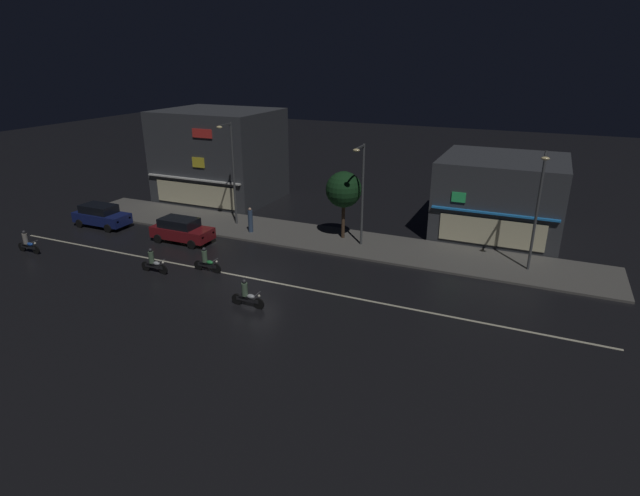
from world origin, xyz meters
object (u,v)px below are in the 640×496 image
Objects in this scene: parked_car_trailing at (101,215)px; motorcycle_trailing_far at (27,243)px; streetlamp_west at (232,166)px; pedestrian_on_sidewalk at (250,221)px; streetlamp_mid at (362,187)px; parked_car_near_kerb at (182,230)px; motorcycle_opposite_lane at (206,262)px; traffic_cone at (172,231)px; motorcycle_lead at (247,295)px; streetlamp_east at (538,203)px; motorcycle_following at (153,262)px.

parked_car_trailing is 6.07m from motorcycle_trailing_far.
pedestrian_on_sidewalk is at bearing -26.70° from streetlamp_west.
streetlamp_mid is at bearing -148.85° from motorcycle_trailing_far.
motorcycle_trailing_far is (-7.95, -5.78, -0.24)m from parked_car_near_kerb.
motorcycle_opposite_lane is at bearing -165.46° from motorcycle_trailing_far.
streetlamp_west is 6.35m from traffic_cone.
parked_car_trailing is at bearing -173.84° from traffic_cone.
pedestrian_on_sidewalk is at bearing -55.76° from motorcycle_lead.
streetlamp_east reaches higher than motorcycle_trailing_far.
streetlamp_east reaches higher than motorcycle_lead.
streetlamp_east is 1.65× the size of parked_car_trailing.
traffic_cone is at bearing 150.45° from parked_car_near_kerb.
parked_car_near_kerb is (-11.68, -3.97, -3.30)m from streetlamp_mid.
streetlamp_west is at bearing -95.48° from motorcycle_following.
streetlamp_east reaches higher than motorcycle_following.
pedestrian_on_sidewalk is 4.87m from parked_car_near_kerb.
parked_car_trailing reaches higher than traffic_cone.
parked_car_trailing is (-30.00, -3.72, -3.46)m from streetlamp_east.
streetlamp_mid is at bearing 10.78° from parked_car_trailing.
traffic_cone is at bearing -167.16° from streetlamp_mid.
motorcycle_following and motorcycle_opposite_lane have the same top height.
motorcycle_following is (1.83, -5.01, -0.24)m from parked_car_near_kerb.
traffic_cone is (-5.13, -2.47, -0.71)m from pedestrian_on_sidewalk.
pedestrian_on_sidewalk reaches higher than parked_car_near_kerb.
motorcycle_trailing_far is at bearing -3.09° from motorcycle_following.
parked_car_near_kerb is at bearing -108.66° from streetlamp_west.
motorcycle_opposite_lane is at bearing -28.37° from motorcycle_lead.
streetlamp_west is 4.16× the size of pedestrian_on_sidewalk.
parked_car_trailing is 2.26× the size of motorcycle_lead.
streetlamp_mid is at bearing 12.84° from traffic_cone.
traffic_cone is (6.05, 0.65, -0.59)m from parked_car_trailing.
parked_car_near_kerb is at bearing -161.22° from streetlamp_mid.
motorcycle_lead is at bearing -141.09° from streetlamp_east.
streetlamp_east is 3.74× the size of motorcycle_following.
streetlamp_mid is 22.19m from motorcycle_trailing_far.
parked_car_trailing is at bearing -155.83° from streetlamp_west.
streetlamp_west is at bearing -61.30° from motorcycle_opposite_lane.
streetlamp_west reaches higher than motorcycle_trailing_far.
streetlamp_mid is 10.62m from streetlamp_east.
motorcycle_lead is 1.00× the size of motorcycle_following.
motorcycle_lead is (7.76, -10.94, -3.94)m from streetlamp_west.
parked_car_near_kerb is 11.33m from motorcycle_lead.
parked_car_near_kerb reaches higher than motorcycle_trailing_far.
streetlamp_mid is 1.58× the size of parked_car_near_kerb.
motorcycle_opposite_lane is 3.45× the size of traffic_cone.
motorcycle_trailing_far is at bearing 17.04° from motorcycle_opposite_lane.
parked_car_near_kerb is 2.26× the size of motorcycle_trailing_far.
motorcycle_lead is at bearing -21.93° from parked_car_trailing.
motorcycle_trailing_far is (-9.78, -0.77, 0.00)m from motorcycle_following.
streetlamp_east is at bearing -136.96° from motorcycle_lead.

